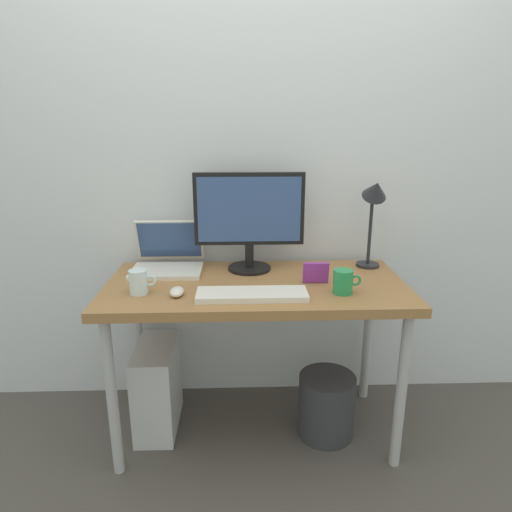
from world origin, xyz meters
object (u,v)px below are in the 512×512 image
object	(u,v)px
wastebasket	(326,405)
coffee_mug	(343,282)
desk_lamp	(374,203)
computer_tower	(157,387)
monitor	(249,216)
glass_cup	(139,282)
mouse	(177,292)
desk	(256,298)
keyboard	(252,294)
photo_frame	(316,273)
laptop	(168,258)

from	to	relation	value
wastebasket	coffee_mug	bearing A→B (deg)	-77.33
desk_lamp	coffee_mug	distance (m)	0.46
desk_lamp	computer_tower	world-z (taller)	desk_lamp
monitor	glass_cup	bearing A→B (deg)	-147.10
computer_tower	desk_lamp	bearing A→B (deg)	7.53
monitor	coffee_mug	bearing A→B (deg)	-40.39
desk_lamp	mouse	distance (m)	0.97
glass_cup	computer_tower	distance (m)	0.61
desk_lamp	wastebasket	bearing A→B (deg)	-134.97
desk_lamp	glass_cup	bearing A→B (deg)	-164.02
glass_cup	desk	bearing A→B (deg)	13.37
coffee_mug	mouse	bearing A→B (deg)	-179.52
glass_cup	wastebasket	xyz separation A→B (m)	(0.80, 0.07, -0.65)
mouse	coffee_mug	world-z (taller)	coffee_mug
coffee_mug	glass_cup	size ratio (longest dim) A/B	1.06
desk	mouse	world-z (taller)	mouse
coffee_mug	computer_tower	bearing A→B (deg)	167.29
monitor	keyboard	distance (m)	0.43
monitor	computer_tower	world-z (taller)	monitor
coffee_mug	glass_cup	bearing A→B (deg)	178.30
coffee_mug	computer_tower	distance (m)	1.02
coffee_mug	photo_frame	bearing A→B (deg)	127.17
wastebasket	photo_frame	bearing A→B (deg)	161.06
desk_lamp	glass_cup	world-z (taller)	desk_lamp
glass_cup	computer_tower	bearing A→B (deg)	86.40
keyboard	photo_frame	bearing A→B (deg)	29.08
mouse	computer_tower	distance (m)	0.60
desk	laptop	world-z (taller)	laptop
computer_tower	wastebasket	xyz separation A→B (m)	(0.79, -0.09, -0.06)
monitor	wastebasket	size ratio (longest dim) A/B	1.67
glass_cup	photo_frame	distance (m)	0.74
laptop	glass_cup	bearing A→B (deg)	-102.59
desk	desk_lamp	bearing A→B (deg)	18.21
laptop	photo_frame	distance (m)	0.70
glass_cup	wastebasket	bearing A→B (deg)	5.17
desk_lamp	keyboard	size ratio (longest dim) A/B	1.00
desk	keyboard	distance (m)	0.19
laptop	computer_tower	size ratio (longest dim) A/B	0.76
mouse	coffee_mug	distance (m)	0.67
laptop	wastebasket	xyz separation A→B (m)	(0.73, -0.24, -0.65)
desk_lamp	glass_cup	distance (m)	1.10
monitor	desk_lamp	distance (m)	0.57
desk	keyboard	xyz separation A→B (m)	(-0.02, -0.17, 0.09)
desk	keyboard	bearing A→B (deg)	-97.39
mouse	coffee_mug	size ratio (longest dim) A/B	0.78
photo_frame	keyboard	bearing A→B (deg)	-150.92
keyboard	computer_tower	world-z (taller)	keyboard
coffee_mug	photo_frame	world-z (taller)	coffee_mug
glass_cup	wastebasket	size ratio (longest dim) A/B	0.36
monitor	wastebasket	xyz separation A→B (m)	(0.35, -0.22, -0.85)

